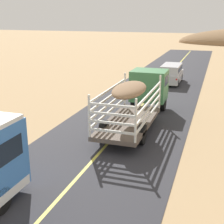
% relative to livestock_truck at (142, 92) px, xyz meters
% --- Properties ---
extents(livestock_truck, '(2.53, 9.70, 3.02)m').
position_rel_livestock_truck_xyz_m(livestock_truck, '(0.00, 0.00, 0.00)').
color(livestock_truck, '#3F7F4C').
rests_on(livestock_truck, road_surface).
extents(car_far, '(1.90, 4.62, 1.93)m').
position_rel_livestock_truck_xyz_m(car_far, '(0.21, 11.92, -0.70)').
color(car_far, silver).
rests_on(car_far, road_surface).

